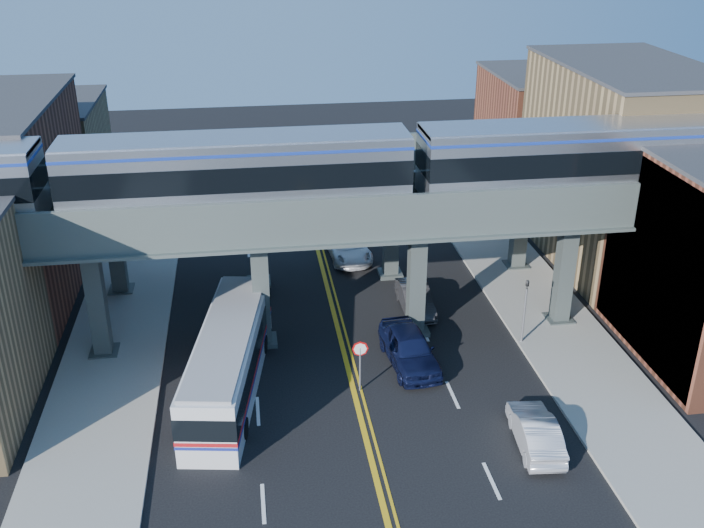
{
  "coord_description": "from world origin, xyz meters",
  "views": [
    {
      "loc": [
        -4.44,
        -27.42,
        20.84
      ],
      "look_at": [
        0.3,
        5.67,
        5.3
      ],
      "focal_mm": 40.0,
      "sensor_mm": 36.0,
      "label": 1
    }
  ],
  "objects_px": {
    "transit_bus": "(229,361)",
    "car_lane_c": "(348,247)",
    "car_lane_b": "(415,299)",
    "car_parked_curb": "(536,431)",
    "car_lane_a": "(409,348)",
    "car_lane_d": "(369,202)",
    "transit_train": "(237,170)",
    "stop_sign": "(360,358)",
    "traffic_signal": "(525,304)"
  },
  "relations": [
    {
      "from": "car_lane_c",
      "to": "transit_train",
      "type": "bearing_deg",
      "value": -127.93
    },
    {
      "from": "transit_train",
      "to": "traffic_signal",
      "type": "distance_m",
      "value": 15.81
    },
    {
      "from": "transit_bus",
      "to": "car_lane_b",
      "type": "distance_m",
      "value": 12.07
    },
    {
      "from": "transit_train",
      "to": "car_lane_b",
      "type": "bearing_deg",
      "value": 14.19
    },
    {
      "from": "car_lane_c",
      "to": "car_lane_d",
      "type": "xyz_separation_m",
      "value": [
        2.63,
        7.79,
        0.04
      ]
    },
    {
      "from": "traffic_signal",
      "to": "car_lane_b",
      "type": "bearing_deg",
      "value": 136.92
    },
    {
      "from": "car_lane_c",
      "to": "car_parked_curb",
      "type": "bearing_deg",
      "value": -80.25
    },
    {
      "from": "car_lane_a",
      "to": "car_lane_b",
      "type": "bearing_deg",
      "value": 69.47
    },
    {
      "from": "transit_bus",
      "to": "car_lane_d",
      "type": "height_order",
      "value": "transit_bus"
    },
    {
      "from": "car_lane_b",
      "to": "car_lane_a",
      "type": "bearing_deg",
      "value": -105.57
    },
    {
      "from": "stop_sign",
      "to": "car_lane_d",
      "type": "bearing_deg",
      "value": 79.73
    },
    {
      "from": "car_lane_a",
      "to": "car_lane_d",
      "type": "height_order",
      "value": "car_lane_a"
    },
    {
      "from": "car_lane_b",
      "to": "car_lane_d",
      "type": "height_order",
      "value": "car_lane_d"
    },
    {
      "from": "car_lane_b",
      "to": "car_lane_d",
      "type": "relative_size",
      "value": 0.83
    },
    {
      "from": "stop_sign",
      "to": "transit_bus",
      "type": "relative_size",
      "value": 0.22
    },
    {
      "from": "traffic_signal",
      "to": "car_parked_curb",
      "type": "height_order",
      "value": "traffic_signal"
    },
    {
      "from": "car_lane_c",
      "to": "car_parked_curb",
      "type": "xyz_separation_m",
      "value": [
        5.14,
        -20.11,
        -0.0
      ]
    },
    {
      "from": "stop_sign",
      "to": "traffic_signal",
      "type": "relative_size",
      "value": 0.64
    },
    {
      "from": "transit_bus",
      "to": "car_lane_c",
      "type": "relative_size",
      "value": 2.27
    },
    {
      "from": "car_lane_a",
      "to": "car_parked_curb",
      "type": "xyz_separation_m",
      "value": [
        3.89,
        -7.04,
        -0.17
      ]
    },
    {
      "from": "car_lane_b",
      "to": "transit_bus",
      "type": "bearing_deg",
      "value": -148.27
    },
    {
      "from": "transit_train",
      "to": "car_lane_a",
      "type": "height_order",
      "value": "transit_train"
    },
    {
      "from": "car_lane_b",
      "to": "car_parked_curb",
      "type": "bearing_deg",
      "value": -79.28
    },
    {
      "from": "traffic_signal",
      "to": "car_lane_c",
      "type": "bearing_deg",
      "value": 121.63
    },
    {
      "from": "transit_train",
      "to": "stop_sign",
      "type": "bearing_deg",
      "value": -44.48
    },
    {
      "from": "stop_sign",
      "to": "car_lane_c",
      "type": "distance_m",
      "value": 15.13
    },
    {
      "from": "transit_train",
      "to": "car_lane_a",
      "type": "bearing_deg",
      "value": -21.31
    },
    {
      "from": "car_lane_c",
      "to": "car_parked_curb",
      "type": "distance_m",
      "value": 20.76
    },
    {
      "from": "car_lane_c",
      "to": "car_parked_curb",
      "type": "relative_size",
      "value": 1.19
    },
    {
      "from": "traffic_signal",
      "to": "car_lane_c",
      "type": "relative_size",
      "value": 0.79
    },
    {
      "from": "car_lane_d",
      "to": "car_parked_curb",
      "type": "height_order",
      "value": "car_lane_d"
    },
    {
      "from": "car_parked_curb",
      "to": "stop_sign",
      "type": "bearing_deg",
      "value": -32.25
    },
    {
      "from": "transit_bus",
      "to": "car_parked_curb",
      "type": "height_order",
      "value": "transit_bus"
    },
    {
      "from": "car_lane_a",
      "to": "car_lane_b",
      "type": "relative_size",
      "value": 1.2
    },
    {
      "from": "transit_train",
      "to": "car_parked_curb",
      "type": "height_order",
      "value": "transit_train"
    },
    {
      "from": "car_lane_a",
      "to": "transit_bus",
      "type": "bearing_deg",
      "value": -178.92
    },
    {
      "from": "car_lane_a",
      "to": "traffic_signal",
      "type": "bearing_deg",
      "value": 4.62
    },
    {
      "from": "stop_sign",
      "to": "car_lane_c",
      "type": "bearing_deg",
      "value": 84.3
    },
    {
      "from": "traffic_signal",
      "to": "car_lane_d",
      "type": "relative_size",
      "value": 0.77
    },
    {
      "from": "transit_bus",
      "to": "car_lane_a",
      "type": "relative_size",
      "value": 2.25
    },
    {
      "from": "stop_sign",
      "to": "car_lane_a",
      "type": "distance_m",
      "value": 3.47
    },
    {
      "from": "transit_train",
      "to": "transit_bus",
      "type": "distance_m",
      "value": 8.86
    },
    {
      "from": "car_lane_c",
      "to": "car_lane_b",
      "type": "bearing_deg",
      "value": -74.9
    },
    {
      "from": "transit_train",
      "to": "traffic_signal",
      "type": "height_order",
      "value": "transit_train"
    },
    {
      "from": "stop_sign",
      "to": "car_lane_b",
      "type": "distance_m",
      "value": 8.56
    },
    {
      "from": "transit_bus",
      "to": "car_lane_a",
      "type": "xyz_separation_m",
      "value": [
        8.73,
        0.95,
        -0.64
      ]
    },
    {
      "from": "car_parked_curb",
      "to": "car_lane_c",
      "type": "bearing_deg",
      "value": -70.41
    },
    {
      "from": "transit_train",
      "to": "car_lane_a",
      "type": "relative_size",
      "value": 9.51
    },
    {
      "from": "stop_sign",
      "to": "car_parked_curb",
      "type": "bearing_deg",
      "value": -37.52
    },
    {
      "from": "transit_bus",
      "to": "car_parked_curb",
      "type": "distance_m",
      "value": 14.04
    }
  ]
}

